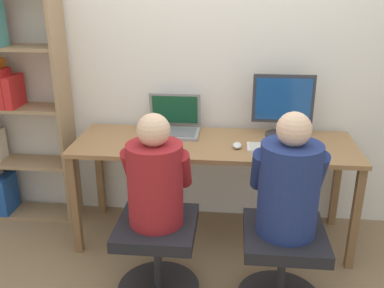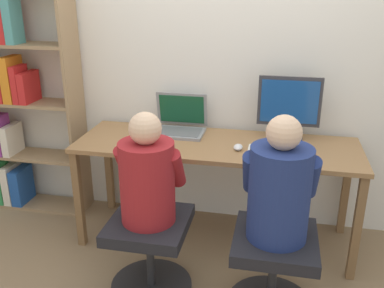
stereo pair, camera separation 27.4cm
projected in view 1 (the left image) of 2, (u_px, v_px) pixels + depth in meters
ground_plane at (210, 262)px, 2.88m from camera, size 14.00×14.00×0.00m
wall_back at (218, 51)px, 3.06m from camera, size 10.00×0.05×2.60m
desk at (214, 153)px, 2.94m from camera, size 1.91×0.63×0.74m
desktop_monitor at (283, 106)px, 2.96m from camera, size 0.42×0.22×0.44m
laptop at (173, 125)px, 3.08m from camera, size 0.38×0.31×0.27m
keyboard at (279, 148)px, 2.77m from camera, size 0.41×0.15×0.03m
computer_mouse_by_keyboard at (237, 145)px, 2.81m from camera, size 0.06×0.09×0.03m
office_chair_left at (282, 261)px, 2.42m from camera, size 0.49×0.49×0.49m
office_chair_right at (158, 251)px, 2.51m from camera, size 0.49×0.49×0.49m
person_at_monitor at (289, 183)px, 2.25m from camera, size 0.40×0.35×0.68m
person_at_laptop at (155, 178)px, 2.35m from camera, size 0.38×0.33×0.64m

